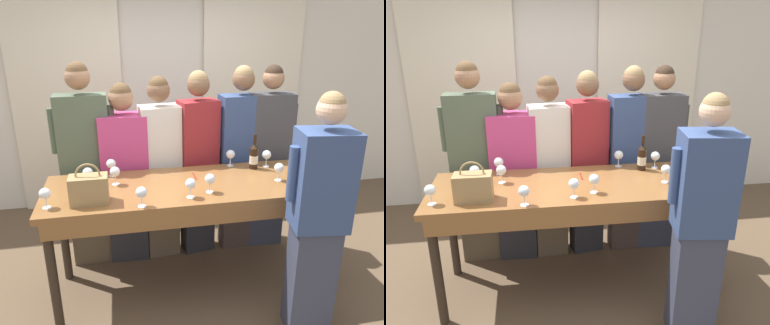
{
  "view_description": "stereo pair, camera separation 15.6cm",
  "coord_description": "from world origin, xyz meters",
  "views": [
    {
      "loc": [
        -0.55,
        -2.7,
        2.15
      ],
      "look_at": [
        0.0,
        0.08,
        1.12
      ],
      "focal_mm": 35.0,
      "sensor_mm": 36.0,
      "label": 1
    },
    {
      "loc": [
        -0.4,
        -2.72,
        2.15
      ],
      "look_at": [
        0.0,
        0.08,
        1.12
      ],
      "focal_mm": 35.0,
      "sensor_mm": 36.0,
      "label": 2
    }
  ],
  "objects": [
    {
      "name": "curtain_panel_left",
      "position": [
        -1.12,
        1.84,
        1.34
      ],
      "size": [
        1.26,
        0.03,
        2.69
      ],
      "color": "#EFE5C6",
      "rests_on": "ground_plane"
    },
    {
      "name": "guest_striped_shirt",
      "position": [
        0.16,
        0.57,
        0.94
      ],
      "size": [
        0.47,
        0.28,
        1.79
      ],
      "color": "#28282D",
      "rests_on": "ground_plane"
    },
    {
      "name": "host_pouring",
      "position": [
        0.73,
        -0.64,
        0.91
      ],
      "size": [
        0.48,
        0.31,
        1.78
      ],
      "color": "#383D51",
      "rests_on": "ground_plane"
    },
    {
      "name": "wine_glass_center_mid",
      "position": [
        -0.64,
        0.29,
        1.08
      ],
      "size": [
        0.08,
        0.08,
        0.15
      ],
      "color": "white",
      "rests_on": "tasting_bar"
    },
    {
      "name": "wine_glass_center_left",
      "position": [
        0.4,
        0.33,
        1.08
      ],
      "size": [
        0.08,
        0.08,
        0.15
      ],
      "color": "white",
      "rests_on": "tasting_bar"
    },
    {
      "name": "wine_glass_center_right",
      "position": [
        0.69,
        -0.07,
        1.07
      ],
      "size": [
        0.08,
        0.08,
        0.15
      ],
      "color": "white",
      "rests_on": "tasting_bar"
    },
    {
      "name": "wine_glass_back_left",
      "position": [
        -0.61,
        0.1,
        1.08
      ],
      "size": [
        0.08,
        0.08,
        0.15
      ],
      "color": "white",
      "rests_on": "tasting_bar"
    },
    {
      "name": "curtain_panel_right",
      "position": [
        1.12,
        1.84,
        1.34
      ],
      "size": [
        1.26,
        0.03,
        2.69
      ],
      "color": "#EFE5C6",
      "rests_on": "ground_plane"
    },
    {
      "name": "potted_plant",
      "position": [
        1.76,
        1.57,
        0.31
      ],
      "size": [
        0.29,
        0.29,
        0.57
      ],
      "color": "#4C4C51",
      "rests_on": "ground_plane"
    },
    {
      "name": "wine_glass_front_left",
      "position": [
        -0.82,
        0.12,
        1.08
      ],
      "size": [
        0.08,
        0.08,
        0.15
      ],
      "color": "white",
      "rests_on": "tasting_bar"
    },
    {
      "name": "wine_bottle",
      "position": [
        0.58,
        0.23,
        1.08
      ],
      "size": [
        0.08,
        0.08,
        0.31
      ],
      "color": "black",
      "rests_on": "tasting_bar"
    },
    {
      "name": "wine_glass_front_right",
      "position": [
        0.96,
        -0.02,
        1.08
      ],
      "size": [
        0.08,
        0.08,
        0.15
      ],
      "color": "white",
      "rests_on": "tasting_bar"
    },
    {
      "name": "guest_olive_jacket",
      "position": [
        -0.87,
        0.57,
        0.98
      ],
      "size": [
        0.56,
        0.22,
        1.89
      ],
      "color": "brown",
      "rests_on": "ground_plane"
    },
    {
      "name": "guest_cream_sweater",
      "position": [
        -0.2,
        0.57,
        0.91
      ],
      "size": [
        0.48,
        0.28,
        1.75
      ],
      "color": "brown",
      "rests_on": "ground_plane"
    },
    {
      "name": "wine_glass_near_host",
      "position": [
        0.08,
        -0.19,
        1.08
      ],
      "size": [
        0.08,
        0.08,
        0.15
      ],
      "color": "white",
      "rests_on": "tasting_bar"
    },
    {
      "name": "wine_glass_front_mid",
      "position": [
        -0.08,
        -0.25,
        1.07
      ],
      "size": [
        0.08,
        0.08,
        0.15
      ],
      "color": "white",
      "rests_on": "tasting_bar"
    },
    {
      "name": "tasting_bar",
      "position": [
        0.0,
        -0.03,
        0.86
      ],
      "size": [
        2.34,
        0.77,
        0.97
      ],
      "color": "brown",
      "rests_on": "ground_plane"
    },
    {
      "name": "handbag",
      "position": [
        -0.79,
        -0.2,
        1.08
      ],
      "size": [
        0.27,
        0.15,
        0.3
      ],
      "color": "#997A4C",
      "rests_on": "tasting_bar"
    },
    {
      "name": "guest_beige_cap",
      "position": [
        0.86,
        0.57,
        0.94
      ],
      "size": [
        0.52,
        0.25,
        1.83
      ],
      "color": "#383D51",
      "rests_on": "ground_plane"
    },
    {
      "name": "wine_glass_back_right",
      "position": [
        -0.44,
        -0.33,
        1.08
      ],
      "size": [
        0.08,
        0.08,
        0.15
      ],
      "color": "white",
      "rests_on": "tasting_bar"
    },
    {
      "name": "wine_glass_by_bottle",
      "position": [
        0.71,
        0.26,
        1.07
      ],
      "size": [
        0.08,
        0.08,
        0.15
      ],
      "color": "white",
      "rests_on": "tasting_bar"
    },
    {
      "name": "wine_glass_back_mid",
      "position": [
        -1.08,
        -0.23,
        1.08
      ],
      "size": [
        0.08,
        0.08,
        0.15
      ],
      "color": "white",
      "rests_on": "tasting_bar"
    },
    {
      "name": "guest_pink_top",
      "position": [
        -0.53,
        0.57,
        0.87
      ],
      "size": [
        0.53,
        0.29,
        1.7
      ],
      "color": "#28282D",
      "rests_on": "ground_plane"
    },
    {
      "name": "guest_navy_coat",
      "position": [
        0.57,
        0.57,
        0.95
      ],
      "size": [
        0.53,
        0.24,
        1.83
      ],
      "color": "#473833",
      "rests_on": "ground_plane"
    },
    {
      "name": "wall_back",
      "position": [
        0.0,
        1.9,
        1.4
      ],
      "size": [
        12.0,
        0.06,
        2.8
      ],
      "color": "silver",
      "rests_on": "ground_plane"
    },
    {
      "name": "ground_plane",
      "position": [
        0.0,
        0.0,
        0.0
      ],
      "size": [
        18.0,
        18.0,
        0.0
      ],
      "primitive_type": "plane",
      "color": "brown"
    },
    {
      "name": "pen",
      "position": [
        0.04,
        0.14,
        0.97
      ],
      "size": [
        0.01,
        0.15,
        0.01
      ],
      "color": "maroon",
      "rests_on": "tasting_bar"
    }
  ]
}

